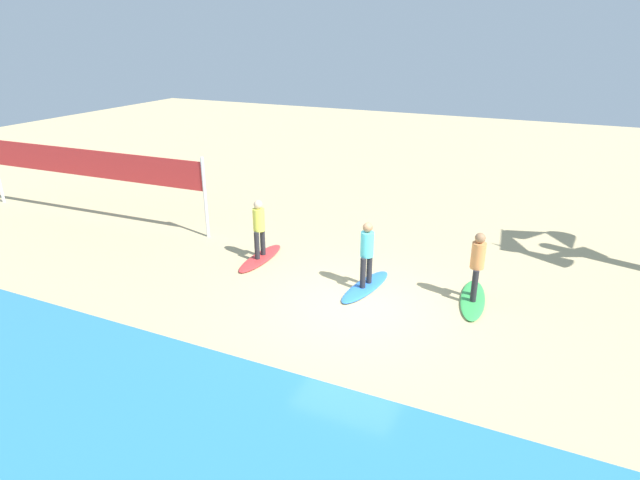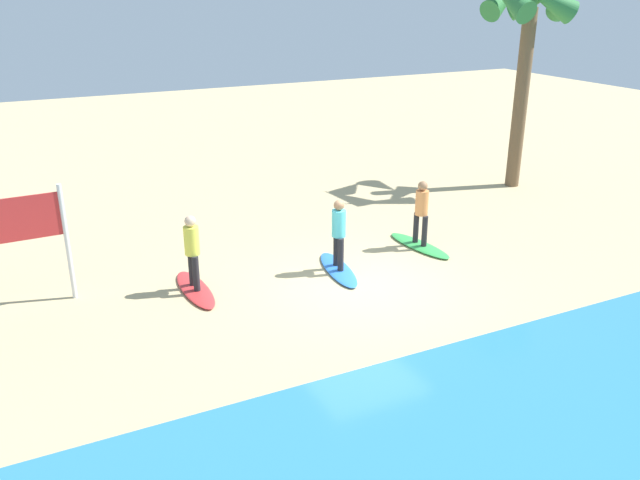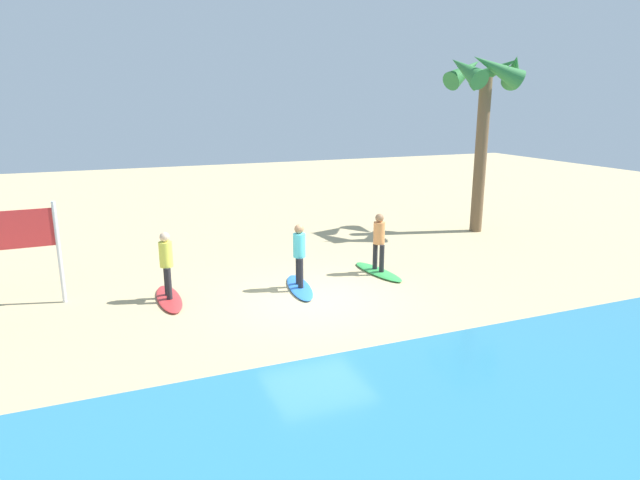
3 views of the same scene
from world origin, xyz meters
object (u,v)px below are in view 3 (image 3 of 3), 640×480
Objects in this scene: surfer_green at (379,238)px; palm_tree at (486,87)px; surfboard_red at (169,299)px; surfer_blue at (299,251)px; surfer_red at (166,260)px; surfboard_green at (378,272)px; surfboard_blue at (300,287)px.

surfer_green is 7.90m from palm_tree.
palm_tree reaches higher than surfer_green.
surfer_green reaches higher than surfboard_red.
surfer_blue is at bearing 23.58° from palm_tree.
surfer_green and surfer_red have the same top height.
surfer_green reaches higher than surfboard_green.
surfer_green is (-0.00, 0.00, 0.99)m from surfboard_green.
surfer_green is at bearing -179.99° from surfer_red.
surfboard_blue is at bearing 81.80° from surfboard_red.
palm_tree is (-8.40, -3.67, 4.19)m from surfer_blue.
surfer_blue is 0.25× the size of palm_tree.
palm_tree is (-11.67, -3.24, 4.19)m from surfer_red.
surfer_red is (5.81, 0.00, 0.00)m from surfer_green.
surfer_blue is at bearing -87.96° from surfboard_green.
surfer_green is at bearing 82.58° from surfboard_green.
palm_tree reaches higher than surfer_blue.
surfboard_red is (5.81, 0.00, -0.99)m from surfer_green.
surfer_red is (3.27, -0.42, 0.00)m from surfer_blue.
surfer_blue is at bearing 9.46° from surfer_green.
surfer_blue and surfer_red have the same top height.
surfer_blue is 3.30m from surfer_red.
surfboard_red is (3.27, -0.42, 0.00)m from surfboard_blue.
surfboard_blue is 1.28× the size of surfer_red.
surfer_red is at bearing 0.01° from surfer_green.
surfboard_green is at bearing 28.95° from palm_tree.
surfer_red reaches higher than surfboard_blue.
surfboard_blue is 1.00× the size of surfboard_red.
palm_tree is (-8.40, -3.67, 5.18)m from surfboard_blue.
surfer_red is (-0.00, 0.00, 0.99)m from surfboard_red.
surfboard_green is 5.89m from surfer_red.
palm_tree reaches higher than surfer_red.
palm_tree is at bearing 111.52° from surfboard_green.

